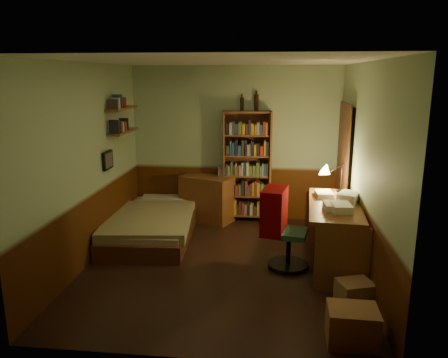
# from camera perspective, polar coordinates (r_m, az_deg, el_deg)

# --- Properties ---
(floor) EXTENTS (3.50, 4.00, 0.02)m
(floor) POSITION_cam_1_polar(r_m,az_deg,el_deg) (5.89, -0.27, -11.13)
(floor) COLOR black
(floor) RESTS_ON ground
(ceiling) EXTENTS (3.50, 4.00, 0.02)m
(ceiling) POSITION_cam_1_polar(r_m,az_deg,el_deg) (5.36, -0.31, 15.26)
(ceiling) COLOR silver
(ceiling) RESTS_ON wall_back
(wall_back) EXTENTS (3.50, 0.02, 2.60)m
(wall_back) POSITION_cam_1_polar(r_m,az_deg,el_deg) (7.45, 1.50, 4.61)
(wall_back) COLOR #94AE87
(wall_back) RESTS_ON ground
(wall_left) EXTENTS (0.02, 4.00, 2.60)m
(wall_left) POSITION_cam_1_polar(r_m,az_deg,el_deg) (5.94, -17.41, 1.76)
(wall_left) COLOR #94AE87
(wall_left) RESTS_ON ground
(wall_right) EXTENTS (0.02, 4.00, 2.60)m
(wall_right) POSITION_cam_1_polar(r_m,az_deg,el_deg) (5.56, 18.04, 0.95)
(wall_right) COLOR #94AE87
(wall_right) RESTS_ON ground
(wall_front) EXTENTS (3.50, 0.02, 2.60)m
(wall_front) POSITION_cam_1_polar(r_m,az_deg,el_deg) (3.56, -4.05, -5.23)
(wall_front) COLOR #94AE87
(wall_front) RESTS_ON ground
(doorway) EXTENTS (0.06, 0.90, 2.00)m
(doorway) POSITION_cam_1_polar(r_m,az_deg,el_deg) (6.87, 15.42, 0.83)
(doorway) COLOR black
(doorway) RESTS_ON ground
(door_trim) EXTENTS (0.02, 0.98, 2.08)m
(door_trim) POSITION_cam_1_polar(r_m,az_deg,el_deg) (6.86, 15.13, 0.84)
(door_trim) COLOR #472416
(door_trim) RESTS_ON ground
(bed) EXTENTS (1.28, 2.24, 0.65)m
(bed) POSITION_cam_1_polar(r_m,az_deg,el_deg) (6.88, -9.26, -4.67)
(bed) COLOR #779057
(bed) RESTS_ON ground
(dresser) EXTENTS (0.97, 0.75, 0.77)m
(dresser) POSITION_cam_1_polar(r_m,az_deg,el_deg) (7.46, -2.26, -2.57)
(dresser) COLOR brown
(dresser) RESTS_ON ground
(mini_stereo) EXTENTS (0.30, 0.25, 0.14)m
(mini_stereo) POSITION_cam_1_polar(r_m,az_deg,el_deg) (7.43, 0.25, 1.02)
(mini_stereo) COLOR #B2B2B7
(mini_stereo) RESTS_ON dresser
(bookshelf) EXTENTS (0.83, 0.35, 1.87)m
(bookshelf) POSITION_cam_1_polar(r_m,az_deg,el_deg) (7.34, 2.97, 1.57)
(bookshelf) COLOR brown
(bookshelf) RESTS_ON ground
(bottle_left) EXTENTS (0.07, 0.07, 0.21)m
(bottle_left) POSITION_cam_1_polar(r_m,az_deg,el_deg) (7.31, 2.35, 9.76)
(bottle_left) COLOR black
(bottle_left) RESTS_ON bookshelf
(bottle_right) EXTENTS (0.08, 0.08, 0.26)m
(bottle_right) POSITION_cam_1_polar(r_m,az_deg,el_deg) (7.30, 4.25, 9.94)
(bottle_right) COLOR black
(bottle_right) RESTS_ON bookshelf
(desk) EXTENTS (0.77, 1.61, 0.83)m
(desk) POSITION_cam_1_polar(r_m,az_deg,el_deg) (5.89, 14.06, -7.06)
(desk) COLOR brown
(desk) RESTS_ON ground
(paper_stack) EXTENTS (0.34, 0.39, 0.13)m
(paper_stack) POSITION_cam_1_polar(r_m,az_deg,el_deg) (5.86, 15.95, -2.34)
(paper_stack) COLOR silver
(paper_stack) RESTS_ON desk
(desk_lamp) EXTENTS (0.20, 0.20, 0.55)m
(desk_lamp) POSITION_cam_1_polar(r_m,az_deg,el_deg) (6.31, 15.13, 0.80)
(desk_lamp) COLOR black
(desk_lamp) RESTS_ON desk
(office_chair) EXTENTS (0.56, 0.52, 0.98)m
(office_chair) POSITION_cam_1_polar(r_m,az_deg,el_deg) (5.67, 8.50, -6.80)
(office_chair) COLOR #295A3D
(office_chair) RESTS_ON ground
(red_jacket) EXTENTS (0.33, 0.52, 0.59)m
(red_jacket) POSITION_cam_1_polar(r_m,az_deg,el_deg) (5.40, 6.32, 0.90)
(red_jacket) COLOR #8A0303
(red_jacket) RESTS_ON office_chair
(wall_shelf_lower) EXTENTS (0.20, 0.90, 0.03)m
(wall_shelf_lower) POSITION_cam_1_polar(r_m,az_deg,el_deg) (6.86, -13.01, 6.05)
(wall_shelf_lower) COLOR brown
(wall_shelf_lower) RESTS_ON wall_left
(wall_shelf_upper) EXTENTS (0.20, 0.90, 0.03)m
(wall_shelf_upper) POSITION_cam_1_polar(r_m,az_deg,el_deg) (6.83, -13.16, 8.97)
(wall_shelf_upper) COLOR brown
(wall_shelf_upper) RESTS_ON wall_left
(framed_picture) EXTENTS (0.04, 0.32, 0.26)m
(framed_picture) POSITION_cam_1_polar(r_m,az_deg,el_deg) (6.48, -14.96, 2.39)
(framed_picture) COLOR black
(framed_picture) RESTS_ON wall_left
(cardboard_box_a) EXTENTS (0.47, 0.38, 0.34)m
(cardboard_box_a) POSITION_cam_1_polar(r_m,az_deg,el_deg) (4.43, 16.41, -17.89)
(cardboard_box_a) COLOR #9E7149
(cardboard_box_a) RESTS_ON ground
(cardboard_box_b) EXTENTS (0.44, 0.40, 0.25)m
(cardboard_box_b) POSITION_cam_1_polar(r_m,az_deg,el_deg) (5.12, 16.72, -14.01)
(cardboard_box_b) COLOR #9E7149
(cardboard_box_b) RESTS_ON ground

